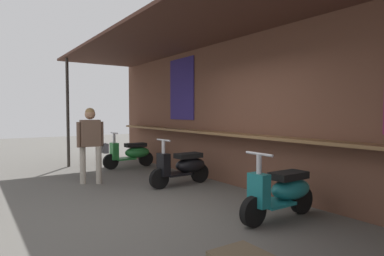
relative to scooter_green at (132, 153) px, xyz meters
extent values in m
plane|color=#56544F|center=(3.93, -1.08, -0.39)|extent=(33.43, 33.43, 0.00)
cube|color=brown|center=(3.93, 0.94, 1.22)|extent=(11.94, 0.25, 3.22)
cube|color=brown|center=(3.93, 0.64, 0.67)|extent=(10.75, 0.36, 0.05)
cube|color=navy|center=(1.27, 0.80, 1.68)|extent=(1.07, 0.02, 1.52)
cube|color=#4C2D23|center=(3.93, -0.33, 2.60)|extent=(11.46, 2.30, 0.06)
cylinder|color=#332D28|center=(-1.09, -1.38, 1.11)|extent=(0.08, 0.08, 2.99)
ellipsoid|color=#237533|center=(0.00, 0.17, 0.01)|extent=(0.40, 0.71, 0.30)
cube|color=black|center=(0.00, 0.12, 0.21)|extent=(0.31, 0.56, 0.10)
cube|color=#237533|center=(0.00, -0.18, -0.14)|extent=(0.39, 0.51, 0.04)
cube|color=#237533|center=(-0.01, -0.48, 0.08)|extent=(0.28, 0.17, 0.44)
cylinder|color=#B7B7BC|center=(-0.01, -0.48, 0.21)|extent=(0.07, 0.07, 0.70)
cylinder|color=#B7B7BC|center=(-0.01, -0.48, 0.56)|extent=(0.46, 0.05, 0.04)
cylinder|color=black|center=(-0.02, -0.58, -0.19)|extent=(0.11, 0.40, 0.40)
cylinder|color=black|center=(0.01, 0.42, -0.19)|extent=(0.11, 0.40, 0.40)
ellipsoid|color=black|center=(2.60, 0.17, 0.01)|extent=(0.41, 0.71, 0.30)
cube|color=black|center=(2.61, 0.12, 0.21)|extent=(0.32, 0.56, 0.10)
cube|color=black|center=(2.62, -0.18, -0.14)|extent=(0.40, 0.51, 0.04)
cube|color=black|center=(2.63, -0.48, 0.08)|extent=(0.29, 0.17, 0.44)
cylinder|color=#B7B7BC|center=(2.63, -0.48, 0.21)|extent=(0.07, 0.07, 0.70)
cylinder|color=#B7B7BC|center=(2.63, -0.48, 0.56)|extent=(0.46, 0.05, 0.04)
cylinder|color=black|center=(2.63, -0.58, -0.19)|extent=(0.11, 0.40, 0.40)
cylinder|color=black|center=(2.59, 0.42, -0.19)|extent=(0.11, 0.40, 0.40)
ellipsoid|color=#197075|center=(5.18, 0.17, 0.01)|extent=(0.39, 0.70, 0.30)
cube|color=black|center=(5.18, 0.12, 0.21)|extent=(0.31, 0.55, 0.10)
cube|color=#197075|center=(5.19, -0.18, -0.14)|extent=(0.39, 0.50, 0.04)
cube|color=#197075|center=(5.19, -0.48, 0.08)|extent=(0.28, 0.16, 0.44)
cylinder|color=#B7B7BC|center=(5.19, -0.48, 0.21)|extent=(0.07, 0.07, 0.70)
cylinder|color=#B7B7BC|center=(5.19, -0.48, 0.56)|extent=(0.46, 0.04, 0.04)
cylinder|color=black|center=(5.19, -0.58, -0.19)|extent=(0.10, 0.40, 0.40)
cylinder|color=black|center=(5.18, 0.42, -0.19)|extent=(0.10, 0.40, 0.40)
cylinder|color=#ADA393|center=(1.32, -1.67, 0.00)|extent=(0.12, 0.12, 0.78)
cylinder|color=#ADA393|center=(1.49, -1.39, 0.00)|extent=(0.12, 0.12, 0.78)
cube|color=brown|center=(1.40, -1.53, 0.67)|extent=(0.23, 0.40, 0.55)
sphere|color=#A37556|center=(1.40, -1.53, 1.06)|extent=(0.21, 0.21, 0.21)
sphere|color=olive|center=(1.40, -1.53, 1.10)|extent=(0.19, 0.19, 0.19)
cylinder|color=brown|center=(1.39, -1.77, 0.65)|extent=(0.08, 0.08, 0.52)
cylinder|color=brown|center=(1.42, -1.30, 0.65)|extent=(0.08, 0.08, 0.52)
cube|color=#4C4C51|center=(1.40, -1.23, 0.34)|extent=(0.27, 0.12, 0.20)
camera|label=1|loc=(8.25, -3.62, 1.11)|focal=30.82mm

